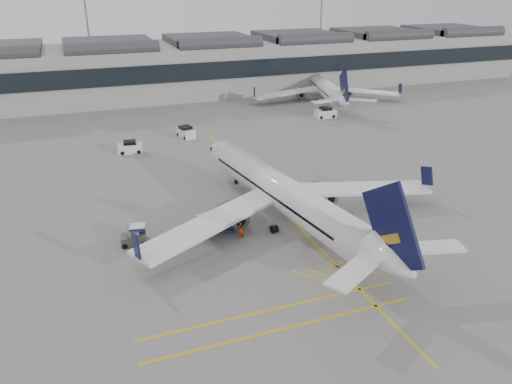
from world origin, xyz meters
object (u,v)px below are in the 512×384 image
object	(u,v)px
belt_loader	(264,195)
baggage_cart_a	(207,224)
ramp_agent_a	(234,210)
pushback_tug	(134,239)
airliner_main	(286,195)
ramp_agent_b	(240,230)

from	to	relation	value
belt_loader	baggage_cart_a	size ratio (longest dim) A/B	2.10
belt_loader	ramp_agent_a	xyz separation A→B (m)	(-4.81, -3.06, 0.22)
belt_loader	pushback_tug	distance (m)	17.06
airliner_main	ramp_agent_a	xyz separation A→B (m)	(-4.92, 3.01, -2.25)
baggage_cart_a	airliner_main	bearing A→B (deg)	-17.38
airliner_main	ramp_agent_b	distance (m)	6.54
belt_loader	airliner_main	bearing A→B (deg)	-91.08
airliner_main	ramp_agent_b	world-z (taller)	airliner_main
ramp_agent_a	baggage_cart_a	bearing A→B (deg)	-164.21
belt_loader	baggage_cart_a	distance (m)	10.41
baggage_cart_a	ramp_agent_a	bearing A→B (deg)	20.67
belt_loader	ramp_agent_b	bearing A→B (deg)	-127.58
airliner_main	ramp_agent_a	distance (m)	6.19
airliner_main	pushback_tug	xyz separation A→B (m)	(-16.17, 0.36, -2.42)
baggage_cart_a	pushback_tug	distance (m)	7.51
pushback_tug	belt_loader	bearing A→B (deg)	26.45
ramp_agent_b	airliner_main	bearing A→B (deg)	166.24
belt_loader	pushback_tug	world-z (taller)	belt_loader
belt_loader	baggage_cart_a	xyz separation A→B (m)	(-8.58, -5.87, 0.50)
belt_loader	ramp_agent_a	distance (m)	5.71
airliner_main	belt_loader	world-z (taller)	airliner_main
baggage_cart_a	pushback_tug	xyz separation A→B (m)	(-7.49, 0.16, -0.46)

